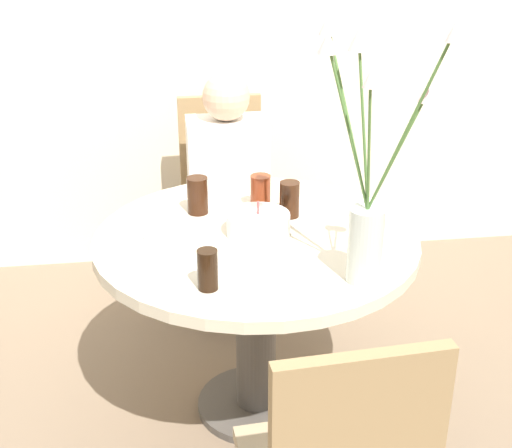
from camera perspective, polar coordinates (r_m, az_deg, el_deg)
ground_plane at (r=2.78m, az=0.00°, el=-14.40°), size 16.00×16.00×0.00m
wall_back at (r=3.50m, az=-3.09°, el=17.18°), size 8.00×0.05×2.60m
dining_table at (r=2.46m, az=0.00°, el=-4.00°), size 1.09×1.09×0.72m
chair_near_front at (r=3.31m, az=-2.62°, el=3.03°), size 0.41×0.41×0.94m
birthday_cake at (r=2.38m, az=0.17°, el=-0.00°), size 0.21×0.21×0.12m
flower_vase at (r=2.03m, az=8.82°, el=2.09°), size 0.32×0.34×0.76m
side_plate at (r=2.40m, az=-6.88°, el=-0.83°), size 0.18×0.18×0.01m
drink_glass_0 at (r=2.54m, az=-4.70°, el=2.30°), size 0.07×0.07×0.13m
drink_glass_1 at (r=2.58m, az=0.36°, el=2.59°), size 0.07×0.07×0.12m
drink_glass_2 at (r=2.51m, az=2.69°, el=1.99°), size 0.07×0.07×0.13m
drink_glass_3 at (r=2.05m, az=-3.89°, el=-3.67°), size 0.06×0.06×0.12m
person_woman at (r=3.17m, az=-2.26°, el=1.66°), size 0.34×0.24×1.10m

